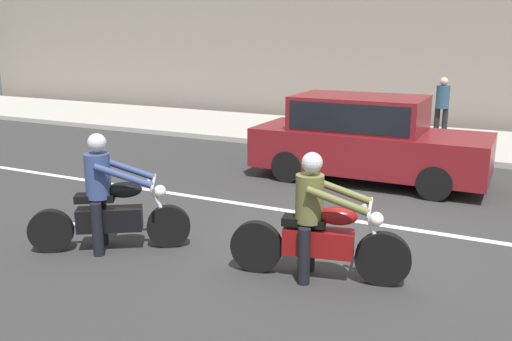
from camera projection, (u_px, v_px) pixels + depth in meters
The scene contains 7 objects.
ground_plane at pixel (336, 239), 8.05m from camera, with size 80.00×80.00×0.00m, color #2A2A2A.
sidewalk_slab at pixel (429, 141), 14.98m from camera, with size 40.00×4.40×0.14m, color #99968E.
lane_marking_stripe at pixel (330, 217), 9.00m from camera, with size 18.00×0.14×0.01m, color silver.
motorcycle_with_rider_denim_blue at pixel (108, 204), 7.52m from camera, with size 1.91×1.30×1.64m.
motorcycle_with_rider_olive at pixel (318, 228), 6.63m from camera, with size 2.19×0.78×1.58m.
parked_sedan_maroon at pixel (365, 138), 11.08m from camera, with size 4.63×1.82×1.72m.
pedestrian_bystander at pixel (442, 105), 14.28m from camera, with size 0.34×0.34×1.69m.
Camera 1 is at (2.31, -7.29, 2.93)m, focal length 38.56 mm.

